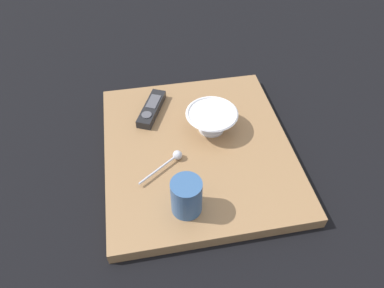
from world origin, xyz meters
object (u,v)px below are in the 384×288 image
coffee_mug (186,196)px  teaspoon (174,158)px  cereal_bowl (212,120)px  tv_remote_near (152,109)px

coffee_mug → teaspoon: (-0.01, 0.16, -0.04)m
cereal_bowl → teaspoon: size_ratio=1.20×
cereal_bowl → teaspoon: cereal_bowl is taller
cereal_bowl → tv_remote_near: cereal_bowl is taller
cereal_bowl → coffee_mug: bearing=-114.5°
tv_remote_near → teaspoon: bearing=-79.6°
cereal_bowl → teaspoon: (-0.13, -0.11, -0.02)m
tv_remote_near → coffee_mug: bearing=-82.6°
coffee_mug → teaspoon: coffee_mug is taller
coffee_mug → cereal_bowl: bearing=65.5°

